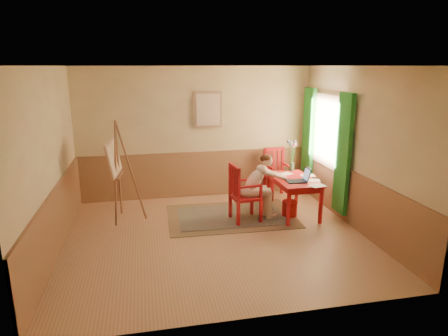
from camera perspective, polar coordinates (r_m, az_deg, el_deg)
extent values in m
cube|color=tan|center=(6.75, -1.14, -10.01)|extent=(5.00, 4.50, 0.02)
cube|color=white|center=(6.14, -1.28, 14.67)|extent=(5.00, 4.50, 0.02)
cube|color=tan|center=(8.49, -4.02, 5.05)|extent=(5.00, 0.02, 2.80)
cube|color=tan|center=(4.18, 4.51, -5.03)|extent=(5.00, 0.02, 2.80)
cube|color=tan|center=(6.35, -24.07, 0.56)|extent=(0.02, 4.50, 2.80)
cube|color=tan|center=(7.18, 18.90, 2.55)|extent=(0.02, 4.50, 2.80)
cube|color=#946646|center=(8.65, -3.89, -0.87)|extent=(5.00, 0.04, 1.00)
cube|color=#946646|center=(6.60, -23.01, -7.03)|extent=(0.04, 4.50, 1.00)
cube|color=#946646|center=(7.40, 18.13, -4.29)|extent=(0.04, 4.50, 1.00)
cube|color=white|center=(8.09, 14.83, 5.20)|extent=(0.02, 1.00, 1.30)
cube|color=tan|center=(8.08, 14.70, 5.20)|extent=(0.03, 1.12, 1.42)
cube|color=green|center=(7.43, 16.84, 1.91)|extent=(0.08, 0.45, 2.20)
cube|color=green|center=(8.80, 12.06, 4.11)|extent=(0.08, 0.45, 2.20)
cube|color=tan|center=(8.41, -2.33, 8.42)|extent=(0.60, 0.04, 0.76)
cube|color=beige|center=(8.38, -2.30, 8.41)|extent=(0.50, 0.02, 0.66)
cube|color=#8C7251|center=(7.61, 1.05, -6.97)|extent=(2.45, 1.67, 0.01)
cube|color=black|center=(7.60, 1.05, -6.91)|extent=(2.03, 1.26, 0.01)
cube|color=red|center=(7.63, 10.04, -1.64)|extent=(0.74, 1.21, 0.04)
cube|color=red|center=(7.64, 10.02, -2.14)|extent=(0.64, 1.11, 0.10)
cube|color=red|center=(7.14, 9.29, -5.78)|extent=(0.06, 0.06, 0.68)
cube|color=red|center=(7.39, 13.81, -5.32)|extent=(0.06, 0.06, 0.68)
cube|color=red|center=(8.11, 6.40, -3.16)|extent=(0.06, 0.06, 0.68)
cube|color=red|center=(8.33, 10.47, -2.84)|extent=(0.06, 0.06, 0.68)
cube|color=red|center=(7.27, 3.13, -4.21)|extent=(0.55, 0.53, 0.05)
cube|color=red|center=(7.09, 2.08, -6.77)|extent=(0.06, 0.06, 0.44)
cube|color=red|center=(7.25, 5.36, -6.33)|extent=(0.06, 0.06, 0.44)
cube|color=red|center=(7.46, 0.91, -5.67)|extent=(0.06, 0.06, 0.44)
cube|color=red|center=(7.61, 4.05, -5.27)|extent=(0.06, 0.06, 0.44)
cube|color=red|center=(6.91, 2.12, -2.41)|extent=(0.06, 0.06, 0.59)
cube|color=red|center=(7.28, 0.92, -1.50)|extent=(0.06, 0.06, 0.59)
cube|color=red|center=(7.02, 1.52, 0.12)|extent=(0.11, 0.48, 0.06)
cube|color=red|center=(7.00, 1.82, -2.31)|extent=(0.04, 0.05, 0.49)
cube|color=red|center=(7.10, 1.50, -2.07)|extent=(0.04, 0.05, 0.49)
cube|color=red|center=(7.20, 1.20, -1.84)|extent=(0.04, 0.05, 0.49)
cube|color=red|center=(7.00, 3.81, -2.70)|extent=(0.44, 0.10, 0.04)
cube|color=red|center=(7.12, 5.35, -3.44)|extent=(0.05, 0.05, 0.24)
cube|color=red|center=(7.38, 2.54, -1.79)|extent=(0.44, 0.10, 0.04)
cube|color=red|center=(7.49, 4.02, -2.51)|extent=(0.05, 0.05, 0.24)
cube|color=red|center=(8.62, 7.72, -1.32)|extent=(0.50, 0.52, 0.05)
cube|color=red|center=(8.81, 5.85, -2.55)|extent=(0.06, 0.06, 0.43)
cube|color=red|center=(8.42, 6.94, -3.40)|extent=(0.06, 0.06, 0.43)
cube|color=red|center=(8.96, 8.34, -2.33)|extent=(0.06, 0.06, 0.43)
cube|color=red|center=(8.58, 9.52, -3.14)|extent=(0.06, 0.06, 0.43)
cube|color=red|center=(8.66, 5.95, 0.99)|extent=(0.06, 0.06, 0.59)
cube|color=red|center=(8.82, 8.47, 1.15)|extent=(0.06, 0.06, 0.59)
cube|color=red|center=(8.68, 7.28, 2.76)|extent=(0.47, 0.09, 0.06)
cube|color=red|center=(8.70, 6.57, 0.93)|extent=(0.05, 0.04, 0.48)
cube|color=red|center=(8.74, 7.22, 0.97)|extent=(0.05, 0.04, 0.48)
cube|color=red|center=(8.78, 7.86, 1.01)|extent=(0.05, 0.04, 0.48)
cube|color=red|center=(8.48, 6.48, 0.26)|extent=(0.07, 0.44, 0.04)
cube|color=red|center=(8.32, 6.99, -0.87)|extent=(0.05, 0.05, 0.24)
cube|color=red|center=(8.64, 9.05, 0.45)|extent=(0.07, 0.44, 0.04)
cube|color=red|center=(8.49, 9.60, -0.66)|extent=(0.05, 0.05, 0.24)
ellipsoid|color=beige|center=(7.26, 3.34, -3.53)|extent=(0.32, 0.38, 0.22)
cylinder|color=beige|center=(7.26, 5.11, -3.63)|extent=(0.45, 0.21, 0.15)
cylinder|color=beige|center=(7.42, 4.56, -3.23)|extent=(0.45, 0.21, 0.15)
cylinder|color=beige|center=(7.43, 6.53, -5.35)|extent=(0.13, 0.13, 0.50)
cylinder|color=beige|center=(7.58, 5.96, -4.93)|extent=(0.13, 0.13, 0.50)
cube|color=beige|center=(7.54, 6.90, -7.03)|extent=(0.22, 0.11, 0.07)
cube|color=beige|center=(7.69, 6.33, -6.58)|extent=(0.22, 0.11, 0.07)
ellipsoid|color=beige|center=(7.25, 4.44, -1.76)|extent=(0.51, 0.34, 0.52)
ellipsoid|color=beige|center=(7.26, 5.52, -0.24)|extent=(0.23, 0.32, 0.18)
sphere|color=beige|center=(7.26, 6.30, 1.05)|extent=(0.22, 0.22, 0.20)
ellipsoid|color=#4F2711|center=(7.24, 6.16, 1.48)|extent=(0.21, 0.22, 0.14)
sphere|color=#4F2711|center=(7.21, 5.60, 1.35)|extent=(0.12, 0.12, 0.10)
cylinder|color=beige|center=(7.18, 6.66, -0.86)|extent=(0.22, 0.09, 0.15)
cylinder|color=beige|center=(7.32, 8.13, -1.28)|extent=(0.30, 0.17, 0.17)
sphere|color=beige|center=(7.22, 7.36, -1.06)|extent=(0.10, 0.10, 0.09)
sphere|color=beige|center=(7.42, 8.89, -1.49)|extent=(0.08, 0.08, 0.07)
cylinder|color=beige|center=(7.44, 5.70, -0.30)|extent=(0.23, 0.13, 0.15)
cylinder|color=beige|center=(7.53, 7.28, -0.80)|extent=(0.29, 0.10, 0.17)
sphere|color=beige|center=(7.49, 6.31, -0.46)|extent=(0.10, 0.10, 0.09)
sphere|color=beige|center=(7.57, 8.23, -1.12)|extent=(0.08, 0.08, 0.07)
cube|color=#1E2338|center=(7.41, 10.39, -1.90)|extent=(0.35, 0.26, 0.02)
cube|color=#2D3342|center=(7.41, 10.39, -1.86)|extent=(0.31, 0.20, 0.00)
cube|color=#1E2338|center=(7.45, 11.91, -0.86)|extent=(0.08, 0.25, 0.24)
cube|color=#99BFF2|center=(7.45, 11.82, -0.91)|extent=(0.06, 0.21, 0.19)
cube|color=white|center=(7.24, 13.44, -2.51)|extent=(0.31, 0.25, 0.00)
cube|color=white|center=(7.87, 12.01, -1.05)|extent=(0.30, 0.23, 0.00)
cube|color=white|center=(7.90, 8.86, -0.84)|extent=(0.32, 0.28, 0.00)
cube|color=white|center=(7.55, 12.69, -1.75)|extent=(0.31, 0.26, 0.00)
cylinder|color=#3F724C|center=(8.16, 9.76, 0.20)|extent=(0.11, 0.11, 0.17)
cylinder|color=#3F7233|center=(8.15, 9.55, 2.22)|extent=(0.05, 0.14, 0.44)
sphere|color=#728CD8|center=(8.15, 9.32, 3.82)|extent=(0.08, 0.08, 0.07)
cylinder|color=#3F7233|center=(8.04, 9.73, 2.14)|extent=(0.08, 0.09, 0.47)
sphere|color=pink|center=(7.95, 9.69, 3.70)|extent=(0.05, 0.05, 0.05)
cylinder|color=#3F7233|center=(8.12, 9.87, 1.82)|extent=(0.04, 0.04, 0.34)
sphere|color=pink|center=(8.11, 9.96, 3.02)|extent=(0.06, 0.06, 0.05)
cylinder|color=#3F7233|center=(8.03, 9.72, 2.00)|extent=(0.09, 0.12, 0.43)
sphere|color=#728CD8|center=(7.92, 9.66, 3.41)|extent=(0.07, 0.07, 0.06)
cylinder|color=#3F7233|center=(8.15, 10.06, 1.99)|extent=(0.11, 0.08, 0.38)
sphere|color=pink|center=(8.16, 10.34, 3.36)|extent=(0.06, 0.06, 0.06)
cylinder|color=#3F7233|center=(8.13, 9.95, 1.99)|extent=(0.06, 0.05, 0.39)
sphere|color=pink|center=(8.11, 10.13, 3.36)|extent=(0.06, 0.06, 0.05)
cylinder|color=#3F7233|center=(8.15, 10.02, 2.20)|extent=(0.10, 0.10, 0.44)
sphere|color=#728CD8|center=(8.16, 10.25, 3.78)|extent=(0.06, 0.06, 0.05)
cylinder|color=maroon|center=(7.68, 9.46, -5.80)|extent=(0.30, 0.30, 0.30)
cylinder|color=brown|center=(7.31, -15.41, -0.78)|extent=(0.13, 0.34, 1.87)
cylinder|color=brown|center=(7.59, -15.00, -0.18)|extent=(0.05, 0.34, 1.87)
cylinder|color=brown|center=(7.41, -13.29, -0.43)|extent=(0.49, 0.10, 1.87)
cylinder|color=brown|center=(7.47, -15.36, -1.03)|extent=(0.10, 0.52, 0.03)
cube|color=brown|center=(7.46, -14.90, -1.03)|extent=(0.13, 0.57, 0.03)
cube|color=tan|center=(7.40, -15.71, 1.41)|extent=(0.24, 0.84, 0.62)
cube|color=beige|center=(7.39, -15.55, 1.41)|extent=(0.20, 0.75, 0.54)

